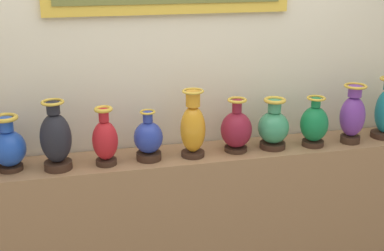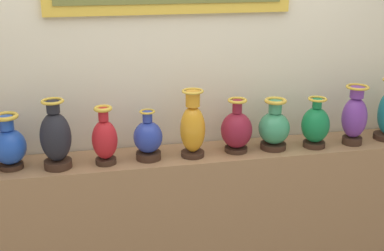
% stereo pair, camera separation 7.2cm
% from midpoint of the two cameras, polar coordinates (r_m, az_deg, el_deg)
% --- Properties ---
extents(display_shelf, '(3.48, 0.35, 1.01)m').
position_cam_midpoint_polar(display_shelf, '(3.26, 0.65, -11.35)').
color(display_shelf, '#99704C').
rests_on(display_shelf, ground_plane).
extents(back_wall, '(5.87, 0.14, 2.80)m').
position_cam_midpoint_polar(back_wall, '(3.13, -0.27, 5.48)').
color(back_wall, beige).
rests_on(back_wall, ground_plane).
extents(vase_sapphire, '(0.18, 0.18, 0.31)m').
position_cam_midpoint_polar(vase_sapphire, '(2.94, -19.22, -2.07)').
color(vase_sapphire, '#382319').
rests_on(vase_sapphire, display_shelf).
extents(vase_onyx, '(0.17, 0.17, 0.39)m').
position_cam_midpoint_polar(vase_onyx, '(2.86, -14.37, -1.35)').
color(vase_onyx, '#382319').
rests_on(vase_onyx, display_shelf).
extents(vase_crimson, '(0.14, 0.14, 0.34)m').
position_cam_midpoint_polar(vase_crimson, '(2.87, -9.07, -1.51)').
color(vase_crimson, '#382319').
rests_on(vase_crimson, display_shelf).
extents(vase_cobalt, '(0.17, 0.17, 0.29)m').
position_cam_midpoint_polar(vase_cobalt, '(2.92, -4.25, -1.48)').
color(vase_cobalt, '#382319').
rests_on(vase_cobalt, display_shelf).
extents(vase_amber, '(0.15, 0.15, 0.40)m').
position_cam_midpoint_polar(vase_amber, '(2.93, 0.78, -0.21)').
color(vase_amber, '#382319').
rests_on(vase_amber, display_shelf).
extents(vase_burgundy, '(0.19, 0.19, 0.33)m').
position_cam_midpoint_polar(vase_burgundy, '(3.03, 5.70, -0.48)').
color(vase_burgundy, '#382319').
rests_on(vase_burgundy, display_shelf).
extents(vase_jade, '(0.19, 0.19, 0.31)m').
position_cam_midpoint_polar(vase_jade, '(3.11, 9.87, -0.22)').
color(vase_jade, '#382319').
rests_on(vase_jade, display_shelf).
extents(vase_emerald, '(0.17, 0.17, 0.31)m').
position_cam_midpoint_polar(vase_emerald, '(3.19, 14.33, 0.02)').
color(vase_emerald, '#382319').
rests_on(vase_emerald, display_shelf).
extents(vase_violet, '(0.15, 0.15, 0.37)m').
position_cam_midpoint_polar(vase_violet, '(3.29, 18.39, 0.94)').
color(vase_violet, '#382319').
rests_on(vase_violet, display_shelf).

